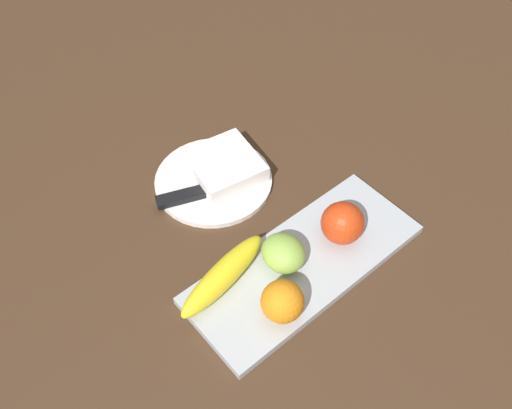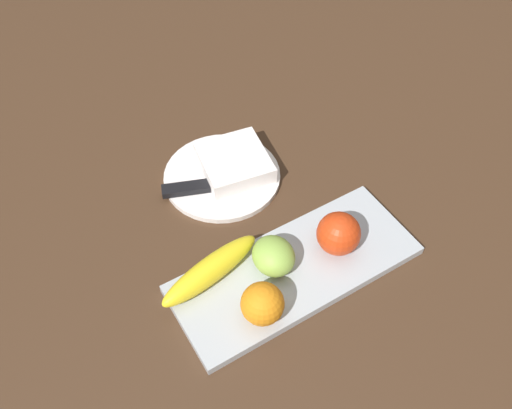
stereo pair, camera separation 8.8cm
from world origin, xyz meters
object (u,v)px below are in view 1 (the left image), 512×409
object	(u,v)px
apple	(342,223)
banana	(223,275)
orange_near_apple	(282,301)
dinner_plate	(214,181)
fruit_tray	(304,264)
grape_bunch	(283,253)
folded_napkin	(225,165)
knife	(191,195)

from	to	relation	value
apple	banana	xyz separation A→B (m)	(-0.20, 0.05, -0.01)
orange_near_apple	apple	bearing A→B (deg)	14.20
apple	dinner_plate	world-z (taller)	apple
dinner_plate	fruit_tray	bearing A→B (deg)	-90.00
banana	dinner_plate	world-z (taller)	banana
grape_bunch	dinner_plate	xyz separation A→B (m)	(0.03, 0.21, -0.04)
fruit_tray	orange_near_apple	xyz separation A→B (m)	(-0.09, -0.04, 0.04)
dinner_plate	folded_napkin	xyz separation A→B (m)	(0.03, -0.00, 0.02)
banana	orange_near_apple	world-z (taller)	orange_near_apple
fruit_tray	banana	bearing A→B (deg)	156.97
fruit_tray	knife	size ratio (longest dim) A/B	2.20
knife	apple	bearing A→B (deg)	-39.07
fruit_tray	folded_napkin	bearing A→B (deg)	83.65
banana	grape_bunch	bearing A→B (deg)	-30.47
grape_bunch	knife	xyz separation A→B (m)	(-0.03, 0.20, -0.03)
apple	knife	size ratio (longest dim) A/B	0.39
orange_near_apple	knife	xyz separation A→B (m)	(0.03, 0.27, -0.03)
orange_near_apple	grape_bunch	size ratio (longest dim) A/B	0.89
fruit_tray	folded_napkin	size ratio (longest dim) A/B	3.24
orange_near_apple	fruit_tray	bearing A→B (deg)	26.61
banana	knife	size ratio (longest dim) A/B	1.01
fruit_tray	folded_napkin	distance (m)	0.23
fruit_tray	dinner_plate	xyz separation A→B (m)	(0.00, 0.23, -0.00)
orange_near_apple	dinner_plate	xyz separation A→B (m)	(0.09, 0.28, -0.04)
apple	folded_napkin	xyz separation A→B (m)	(-0.05, 0.24, -0.02)
apple	grape_bunch	world-z (taller)	apple
banana	dinner_plate	bearing A→B (deg)	45.13
banana	orange_near_apple	distance (m)	0.10
fruit_tray	orange_near_apple	distance (m)	0.10
folded_napkin	dinner_plate	bearing A→B (deg)	180.00
fruit_tray	knife	xyz separation A→B (m)	(-0.05, 0.22, 0.01)
orange_near_apple	grape_bunch	bearing A→B (deg)	47.01
banana	folded_napkin	bearing A→B (deg)	39.79
fruit_tray	grape_bunch	xyz separation A→B (m)	(-0.03, 0.02, 0.03)
apple	fruit_tray	bearing A→B (deg)	178.26
dinner_plate	folded_napkin	distance (m)	0.03
dinner_plate	orange_near_apple	bearing A→B (deg)	-107.46
knife	fruit_tray	bearing A→B (deg)	-55.42
dinner_plate	folded_napkin	world-z (taller)	folded_napkin
dinner_plate	knife	size ratio (longest dim) A/B	1.18
fruit_tray	grape_bunch	world-z (taller)	grape_bunch
orange_near_apple	folded_napkin	distance (m)	0.30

